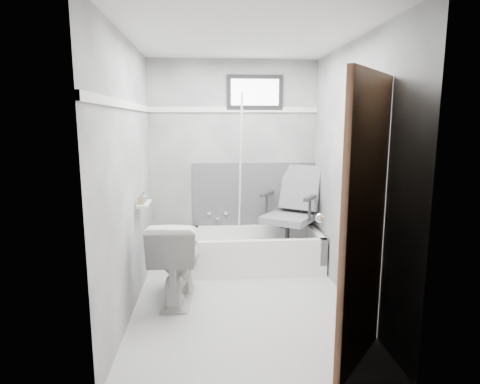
{
  "coord_description": "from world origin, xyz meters",
  "views": [
    {
      "loc": [
        -0.31,
        -3.51,
        1.68
      ],
      "look_at": [
        0.0,
        0.35,
        1.0
      ],
      "focal_mm": 30.0,
      "sensor_mm": 36.0,
      "label": 1
    }
  ],
  "objects": [
    {
      "name": "ceiling",
      "position": [
        0.0,
        0.0,
        2.4
      ],
      "size": [
        2.6,
        2.6,
        0.0
      ],
      "primitive_type": "plane",
      "rotation": [
        3.14,
        0.0,
        0.0
      ],
      "color": "silver",
      "rests_on": "floor"
    },
    {
      "name": "pole",
      "position": [
        0.06,
        1.06,
        1.05
      ],
      "size": [
        0.02,
        0.53,
        1.89
      ],
      "primitive_type": "cylinder",
      "rotation": [
        0.26,
        0.0,
        0.0
      ],
      "color": "white",
      "rests_on": "bathtub"
    },
    {
      "name": "wall_right",
      "position": [
        1.0,
        0.0,
        1.2
      ],
      "size": [
        0.02,
        2.6,
        2.4
      ],
      "primitive_type": "cube",
      "color": "#5E5E62",
      "rests_on": "floor"
    },
    {
      "name": "faucet",
      "position": [
        -0.2,
        1.27,
        0.55
      ],
      "size": [
        0.26,
        0.1,
        0.16
      ],
      "primitive_type": null,
      "color": "silver",
      "rests_on": "wall_back"
    },
    {
      "name": "trim_left",
      "position": [
        -0.99,
        0.0,
        1.82
      ],
      "size": [
        0.02,
        2.6,
        0.06
      ],
      "primitive_type": "cube",
      "color": "white",
      "rests_on": "wall_left"
    },
    {
      "name": "office_chair",
      "position": [
        0.61,
        0.98,
        0.65
      ],
      "size": [
        0.85,
        0.85,
        1.06
      ],
      "primitive_type": null,
      "rotation": [
        0.0,
        0.0,
        -0.6
      ],
      "color": "slate",
      "rests_on": "bathtub"
    },
    {
      "name": "backerboard",
      "position": [
        0.25,
        1.29,
        0.8
      ],
      "size": [
        1.5,
        0.02,
        0.78
      ],
      "primitive_type": "cube",
      "color": "#4C4C4F",
      "rests_on": "wall_back"
    },
    {
      "name": "soap_bottle_a",
      "position": [
        -0.94,
        0.25,
        0.97
      ],
      "size": [
        0.06,
        0.06,
        0.12
      ],
      "primitive_type": "imported",
      "rotation": [
        0.0,
        0.0,
        -0.06
      ],
      "color": "#9B824D",
      "rests_on": "shelf"
    },
    {
      "name": "wall_left",
      "position": [
        -1.0,
        0.0,
        1.2
      ],
      "size": [
        0.02,
        2.6,
        2.4
      ],
      "primitive_type": "cube",
      "color": "#5E5E62",
      "rests_on": "floor"
    },
    {
      "name": "door",
      "position": [
        0.98,
        -1.28,
        1.0
      ],
      "size": [
        0.78,
        0.78,
        2.0
      ],
      "primitive_type": null,
      "color": "brown",
      "rests_on": "floor"
    },
    {
      "name": "wall_front",
      "position": [
        0.0,
        -1.3,
        1.2
      ],
      "size": [
        2.0,
        0.02,
        2.4
      ],
      "primitive_type": "cube",
      "color": "#5E5E62",
      "rests_on": "floor"
    },
    {
      "name": "wall_back",
      "position": [
        0.0,
        1.3,
        1.2
      ],
      "size": [
        2.0,
        0.02,
        2.4
      ],
      "primitive_type": "cube",
      "color": "#5E5E62",
      "rests_on": "floor"
    },
    {
      "name": "soap_bottle_b",
      "position": [
        -0.94,
        0.39,
        0.96
      ],
      "size": [
        0.1,
        0.1,
        0.1
      ],
      "primitive_type": "imported",
      "rotation": [
        0.0,
        0.0,
        0.68
      ],
      "color": "slate",
      "rests_on": "shelf"
    },
    {
      "name": "shelf",
      "position": [
        -0.93,
        0.33,
        0.9
      ],
      "size": [
        0.1,
        0.32,
        0.02
      ],
      "primitive_type": "cube",
      "color": "silver",
      "rests_on": "wall_left"
    },
    {
      "name": "floor",
      "position": [
        0.0,
        0.0,
        0.0
      ],
      "size": [
        2.6,
        2.6,
        0.0
      ],
      "primitive_type": "plane",
      "color": "silver",
      "rests_on": "ground"
    },
    {
      "name": "toilet",
      "position": [
        -0.62,
        0.14,
        0.39
      ],
      "size": [
        0.5,
        0.83,
        0.78
      ],
      "primitive_type": "imported",
      "rotation": [
        0.0,
        0.0,
        3.07
      ],
      "color": "silver",
      "rests_on": "floor"
    },
    {
      "name": "trim_back",
      "position": [
        0.0,
        1.29,
        1.82
      ],
      "size": [
        2.0,
        0.02,
        0.06
      ],
      "primitive_type": "cube",
      "color": "white",
      "rests_on": "wall_back"
    },
    {
      "name": "bathtub",
      "position": [
        0.23,
        0.93,
        0.21
      ],
      "size": [
        1.5,
        0.7,
        0.42
      ],
      "primitive_type": null,
      "color": "white",
      "rests_on": "floor"
    },
    {
      "name": "window",
      "position": [
        0.25,
        1.29,
        2.02
      ],
      "size": [
        0.66,
        0.04,
        0.4
      ],
      "primitive_type": null,
      "color": "black",
      "rests_on": "wall_back"
    }
  ]
}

